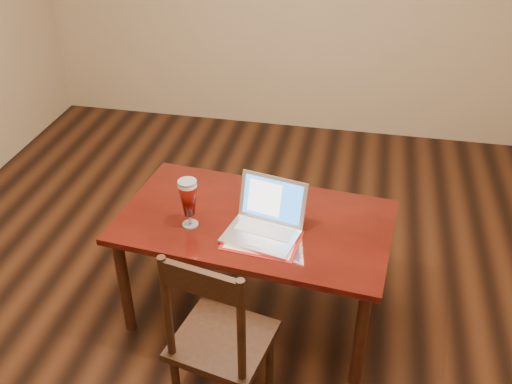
# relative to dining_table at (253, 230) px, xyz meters

# --- Properties ---
(ground) EXTENTS (5.00, 5.00, 0.00)m
(ground) POSITION_rel_dining_table_xyz_m (-0.17, -0.02, -0.61)
(ground) COLOR black
(ground) RESTS_ON ground
(room_shell) EXTENTS (4.51, 5.01, 2.71)m
(room_shell) POSITION_rel_dining_table_xyz_m (-0.17, -0.02, 1.16)
(room_shell) COLOR tan
(room_shell) RESTS_ON ground
(dining_table) EXTENTS (1.51, 0.94, 0.95)m
(dining_table) POSITION_rel_dining_table_xyz_m (0.00, 0.00, 0.00)
(dining_table) COLOR #4A0F09
(dining_table) RESTS_ON ground
(dining_chair) EXTENTS (0.50, 0.48, 1.01)m
(dining_chair) POSITION_rel_dining_table_xyz_m (-0.02, -0.67, -0.13)
(dining_chair) COLOR black
(dining_chair) RESTS_ON ground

